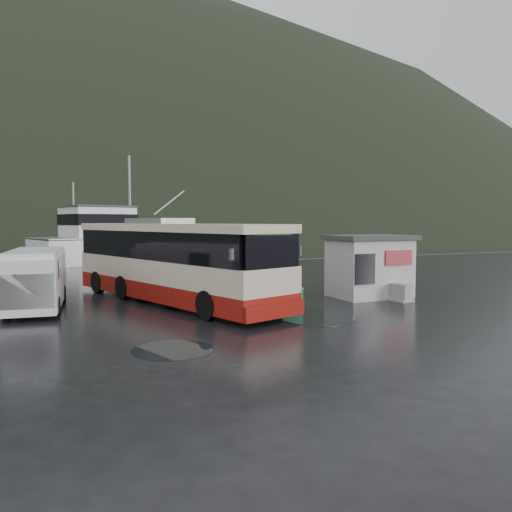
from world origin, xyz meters
name	(u,v)px	position (x,y,z in m)	size (l,w,h in m)	color
ground	(235,302)	(0.00, 0.00, 0.00)	(160.00, 160.00, 0.00)	black
harbor_water	(67,236)	(0.00, 110.00, 0.00)	(300.00, 180.00, 0.02)	black
quay_edge	(142,265)	(0.00, 20.00, 0.00)	(160.00, 0.60, 1.50)	#999993
headland	(70,228)	(10.00, 250.00, 0.00)	(780.00, 540.00, 570.00)	black
coach_bus	(173,302)	(-2.45, 1.22, 0.00)	(3.21, 12.94, 3.66)	beige
white_van	(37,309)	(-7.85, 1.67, 0.00)	(1.98, 5.74, 2.40)	silver
waste_bin_left	(288,311)	(1.10, -2.78, 0.00)	(0.92, 0.92, 1.28)	#147444
waste_bin_right	(355,296)	(5.79, -0.68, 0.00)	(1.01, 1.01, 1.40)	#147444
dome_tent	(250,318)	(-0.85, -3.51, 0.00)	(2.10, 2.94, 1.15)	#343620
ticket_kiosk	(369,297)	(6.25, -1.08, 0.00)	(3.66, 2.77, 2.86)	#B9B9B4
jersey_barrier_a	(395,293)	(8.23, -0.51, 0.00)	(0.71, 1.41, 0.71)	#999993
jersey_barrier_b	(395,300)	(6.67, -2.41, 0.00)	(0.77, 1.54, 0.77)	#999993
fishing_trawler	(160,257)	(3.64, 29.04, 0.00)	(27.85, 6.09, 11.14)	silver
puddles	(276,323)	(-0.41, -4.77, 0.01)	(8.59, 5.69, 0.01)	black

